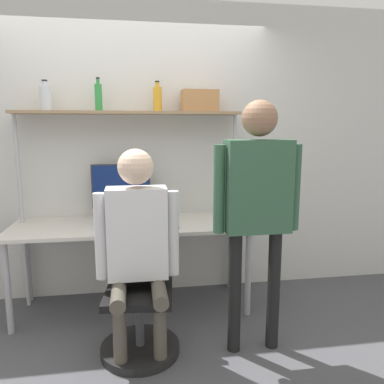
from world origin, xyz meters
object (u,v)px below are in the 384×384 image
(person_seated, at_px, (137,237))
(bottle_green, at_px, (98,97))
(bottle_clear, at_px, (46,98))
(monitor, at_px, (121,189))
(office_chair, at_px, (140,313))
(storage_box, at_px, (199,101))
(cell_phone, at_px, (174,226))
(person_standing, at_px, (257,194))
(laptop, at_px, (141,217))
(bottle_amber, at_px, (157,99))

(person_seated, bearing_deg, bottle_green, 108.07)
(bottle_clear, bearing_deg, monitor, 2.05)
(office_chair, height_order, bottle_clear, bottle_clear)
(bottle_clear, height_order, storage_box, bottle_clear)
(office_chair, bearing_deg, cell_phone, 58.95)
(person_standing, distance_m, bottle_clear, 1.93)
(laptop, height_order, person_standing, person_standing)
(cell_phone, bearing_deg, bottle_amber, 106.13)
(bottle_green, bearing_deg, cell_phone, -29.68)
(person_standing, bearing_deg, bottle_clear, 147.97)
(monitor, height_order, person_standing, person_standing)
(laptop, relative_size, person_standing, 0.18)
(monitor, bearing_deg, laptop, -60.84)
(office_chair, height_order, bottle_amber, bottle_amber)
(office_chair, xyz_separation_m, bottle_green, (-0.29, 0.85, 1.56))
(bottle_amber, bearing_deg, office_chair, -103.64)
(laptop, bearing_deg, monitor, 119.16)
(person_seated, distance_m, bottle_green, 1.35)
(laptop, distance_m, person_standing, 1.07)
(bottle_clear, bearing_deg, bottle_green, -0.00)
(person_standing, relative_size, storage_box, 5.60)
(cell_phone, bearing_deg, monitor, 140.18)
(monitor, bearing_deg, person_standing, -46.25)
(person_standing, height_order, bottle_amber, bottle_amber)
(person_seated, height_order, bottle_amber, bottle_amber)
(laptop, distance_m, bottle_amber, 1.04)
(bottle_green, bearing_deg, person_standing, -41.02)
(storage_box, bearing_deg, bottle_clear, 180.00)
(cell_phone, distance_m, storage_box, 1.13)
(laptop, bearing_deg, bottle_amber, 58.90)
(cell_phone, bearing_deg, person_standing, -50.83)
(storage_box, bearing_deg, person_standing, -76.50)
(cell_phone, distance_m, person_standing, 0.88)
(bottle_green, bearing_deg, monitor, 7.37)
(laptop, distance_m, bottle_clear, 1.28)
(person_standing, relative_size, bottle_clear, 7.03)
(laptop, height_order, bottle_amber, bottle_amber)
(office_chair, xyz_separation_m, bottle_clear, (-0.72, 0.85, 1.54))
(laptop, relative_size, office_chair, 0.34)
(bottle_green, bearing_deg, storage_box, 0.00)
(bottle_amber, bearing_deg, cell_phone, -73.87)
(office_chair, distance_m, storage_box, 1.84)
(laptop, bearing_deg, person_standing, -41.41)
(cell_phone, xyz_separation_m, storage_box, (0.27, 0.34, 1.04))
(monitor, bearing_deg, person_seated, -82.11)
(bottle_clear, relative_size, storage_box, 0.80)
(office_chair, bearing_deg, bottle_green, 109.19)
(monitor, distance_m, office_chair, 1.16)
(office_chair, height_order, bottle_green, bottle_green)
(monitor, xyz_separation_m, bottle_green, (-0.16, -0.02, 0.80))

